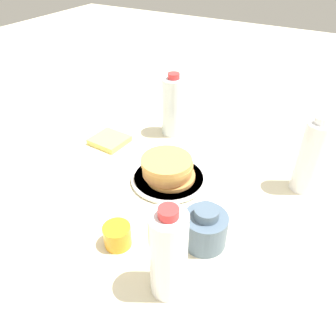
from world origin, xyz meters
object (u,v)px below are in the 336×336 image
juice_glass (118,236)px  water_bottle_far (168,254)px  water_bottle_near (173,106)px  water_bottle_mid (310,157)px  plate (168,179)px  pancake_stack (167,168)px  cream_jug (205,228)px

juice_glass → water_bottle_far: size_ratio=0.29×
water_bottle_near → water_bottle_far: size_ratio=0.99×
water_bottle_mid → plate: bearing=-65.2°
juice_glass → water_bottle_near: (-0.52, -0.14, 0.08)m
pancake_stack → water_bottle_near: (-0.25, -0.12, 0.06)m
juice_glass → cream_jug: cream_jug is taller
cream_jug → water_bottle_near: water_bottle_near is taller
plate → pancake_stack: size_ratio=1.43×
juice_glass → water_bottle_far: 0.18m
juice_glass → water_bottle_near: size_ratio=0.29×
cream_jug → water_bottle_far: (0.15, -0.01, 0.06)m
plate → water_bottle_far: (0.31, 0.18, 0.10)m
cream_jug → juice_glass: bearing=-58.6°
plate → water_bottle_near: 0.30m
pancake_stack → plate: bearing=118.7°
cream_jug → water_bottle_mid: 0.36m
water_bottle_far → pancake_stack: bearing=-150.1°
juice_glass → water_bottle_mid: water_bottle_mid is taller
plate → water_bottle_mid: 0.40m
pancake_stack → cream_jug: size_ratio=1.47×
cream_jug → water_bottle_far: 0.16m
plate → water_bottle_far: 0.37m
water_bottle_near → plate: bearing=25.7°
plate → cream_jug: size_ratio=2.10×
water_bottle_near → water_bottle_mid: (0.09, 0.47, 0.00)m
pancake_stack → water_bottle_near: water_bottle_near is taller
pancake_stack → cream_jug: bearing=50.2°
cream_jug → water_bottle_mid: water_bottle_mid is taller
water_bottle_mid → water_bottle_far: size_ratio=1.01×
pancake_stack → juice_glass: 0.27m
water_bottle_mid → water_bottle_far: bearing=-20.4°
juice_glass → water_bottle_near: bearing=-165.1°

